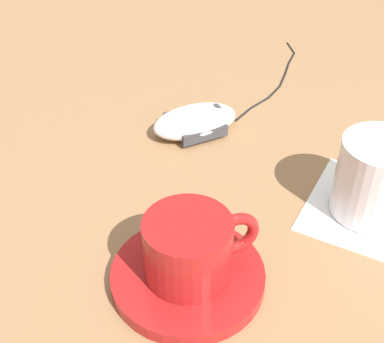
% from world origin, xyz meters
% --- Properties ---
extents(ground_plane, '(3.00, 3.00, 0.00)m').
position_xyz_m(ground_plane, '(0.00, 0.00, 0.00)').
color(ground_plane, olive).
extents(saucer, '(0.13, 0.13, 0.01)m').
position_xyz_m(saucer, '(0.12, -0.02, 0.01)').
color(saucer, maroon).
rests_on(saucer, ground).
extents(coffee_cup, '(0.09, 0.09, 0.06)m').
position_xyz_m(coffee_cup, '(0.12, -0.02, 0.04)').
color(coffee_cup, maroon).
rests_on(coffee_cup, saucer).
extents(computer_mouse, '(0.12, 0.11, 0.03)m').
position_xyz_m(computer_mouse, '(-0.09, -0.12, 0.02)').
color(computer_mouse, silver).
rests_on(computer_mouse, ground).
extents(mouse_cable, '(0.26, 0.04, 0.00)m').
position_xyz_m(mouse_cable, '(-0.27, -0.08, 0.00)').
color(mouse_cable, black).
rests_on(mouse_cable, ground).
extents(napkin_under_glass, '(0.13, 0.13, 0.00)m').
position_xyz_m(napkin_under_glass, '(-0.05, 0.11, 0.00)').
color(napkin_under_glass, white).
rests_on(napkin_under_glass, ground).
extents(drinking_glass, '(0.08, 0.08, 0.08)m').
position_xyz_m(drinking_glass, '(-0.05, 0.10, 0.04)').
color(drinking_glass, silver).
rests_on(drinking_glass, napkin_under_glass).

